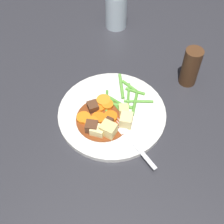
{
  "coord_description": "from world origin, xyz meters",
  "views": [
    {
      "loc": [
        0.41,
        0.22,
        0.63
      ],
      "look_at": [
        0.0,
        0.0,
        0.01
      ],
      "focal_mm": 49.37,
      "sensor_mm": 36.0,
      "label": 1
    }
  ],
  "objects_px": {
    "carrot_slice_5": "(110,117)",
    "potato_chunk_1": "(108,130)",
    "carrot_slice_2": "(103,101)",
    "meat_chunk_2": "(92,127)",
    "potato_chunk_0": "(99,131)",
    "dinner_plate": "(112,113)",
    "carrot_slice_6": "(84,118)",
    "meat_chunk_0": "(108,123)",
    "water_glass": "(116,10)",
    "pepper_mill": "(191,67)",
    "meat_chunk_1": "(93,107)",
    "carrot_slice_3": "(108,105)",
    "carrot_slice_0": "(91,123)",
    "fork": "(130,139)",
    "potato_chunk_2": "(124,110)",
    "carrot_slice_4": "(99,108)",
    "carrot_slice_1": "(99,118)",
    "potato_chunk_3": "(126,120)"
  },
  "relations": [
    {
      "from": "carrot_slice_5",
      "to": "potato_chunk_1",
      "type": "distance_m",
      "value": 0.04
    },
    {
      "from": "carrot_slice_2",
      "to": "meat_chunk_2",
      "type": "relative_size",
      "value": 1.23
    },
    {
      "from": "potato_chunk_0",
      "to": "meat_chunk_2",
      "type": "distance_m",
      "value": 0.02
    },
    {
      "from": "dinner_plate",
      "to": "carrot_slice_5",
      "type": "relative_size",
      "value": 8.0
    },
    {
      "from": "carrot_slice_2",
      "to": "carrot_slice_6",
      "type": "height_order",
      "value": "carrot_slice_2"
    },
    {
      "from": "carrot_slice_6",
      "to": "potato_chunk_0",
      "type": "bearing_deg",
      "value": 70.21
    },
    {
      "from": "meat_chunk_0",
      "to": "water_glass",
      "type": "xyz_separation_m",
      "value": [
        -0.37,
        -0.17,
        0.03
      ]
    },
    {
      "from": "carrot_slice_6",
      "to": "pepper_mill",
      "type": "bearing_deg",
      "value": 144.71
    },
    {
      "from": "carrot_slice_5",
      "to": "carrot_slice_6",
      "type": "xyz_separation_m",
      "value": [
        0.03,
        -0.06,
        -0.0
      ]
    },
    {
      "from": "meat_chunk_1",
      "to": "carrot_slice_5",
      "type": "bearing_deg",
      "value": 84.51
    },
    {
      "from": "carrot_slice_3",
      "to": "potato_chunk_1",
      "type": "height_order",
      "value": "potato_chunk_1"
    },
    {
      "from": "dinner_plate",
      "to": "carrot_slice_6",
      "type": "xyz_separation_m",
      "value": [
        0.05,
        -0.05,
        0.01
      ]
    },
    {
      "from": "carrot_slice_5",
      "to": "meat_chunk_2",
      "type": "bearing_deg",
      "value": -24.22
    },
    {
      "from": "carrot_slice_6",
      "to": "potato_chunk_0",
      "type": "relative_size",
      "value": 1.08
    },
    {
      "from": "meat_chunk_0",
      "to": "pepper_mill",
      "type": "distance_m",
      "value": 0.27
    },
    {
      "from": "carrot_slice_0",
      "to": "fork",
      "type": "height_order",
      "value": "carrot_slice_0"
    },
    {
      "from": "potato_chunk_2",
      "to": "meat_chunk_2",
      "type": "xyz_separation_m",
      "value": [
        0.08,
        -0.04,
        0.0
      ]
    },
    {
      "from": "potato_chunk_2",
      "to": "meat_chunk_0",
      "type": "xyz_separation_m",
      "value": [
        0.05,
        -0.02,
        -0.0
      ]
    },
    {
      "from": "carrot_slice_3",
      "to": "meat_chunk_1",
      "type": "relative_size",
      "value": 1.08
    },
    {
      "from": "carrot_slice_4",
      "to": "meat_chunk_1",
      "type": "height_order",
      "value": "meat_chunk_1"
    },
    {
      "from": "carrot_slice_4",
      "to": "meat_chunk_2",
      "type": "bearing_deg",
      "value": 14.2
    },
    {
      "from": "carrot_slice_3",
      "to": "meat_chunk_1",
      "type": "height_order",
      "value": "meat_chunk_1"
    },
    {
      "from": "dinner_plate",
      "to": "carrot_slice_1",
      "type": "distance_m",
      "value": 0.04
    },
    {
      "from": "carrot_slice_3",
      "to": "pepper_mill",
      "type": "xyz_separation_m",
      "value": [
        -0.19,
        0.15,
        0.04
      ]
    },
    {
      "from": "carrot_slice_3",
      "to": "fork",
      "type": "bearing_deg",
      "value": 57.12
    },
    {
      "from": "potato_chunk_3",
      "to": "meat_chunk_2",
      "type": "height_order",
      "value": "potato_chunk_3"
    },
    {
      "from": "carrot_slice_4",
      "to": "pepper_mill",
      "type": "height_order",
      "value": "pepper_mill"
    },
    {
      "from": "carrot_slice_5",
      "to": "potato_chunk_3",
      "type": "distance_m",
      "value": 0.04
    },
    {
      "from": "carrot_slice_0",
      "to": "potato_chunk_2",
      "type": "height_order",
      "value": "potato_chunk_2"
    },
    {
      "from": "meat_chunk_0",
      "to": "meat_chunk_1",
      "type": "distance_m",
      "value": 0.06
    },
    {
      "from": "potato_chunk_0",
      "to": "water_glass",
      "type": "bearing_deg",
      "value": -157.65
    },
    {
      "from": "dinner_plate",
      "to": "fork",
      "type": "height_order",
      "value": "fork"
    },
    {
      "from": "carrot_slice_6",
      "to": "meat_chunk_1",
      "type": "distance_m",
      "value": 0.04
    },
    {
      "from": "carrot_slice_3",
      "to": "potato_chunk_0",
      "type": "xyz_separation_m",
      "value": [
        0.08,
        0.02,
        0.01
      ]
    },
    {
      "from": "carrot_slice_6",
      "to": "potato_chunk_0",
      "type": "xyz_separation_m",
      "value": [
        0.02,
        0.06,
        0.01
      ]
    },
    {
      "from": "carrot_slice_6",
      "to": "meat_chunk_2",
      "type": "xyz_separation_m",
      "value": [
        0.02,
        0.03,
        0.01
      ]
    },
    {
      "from": "carrot_slice_1",
      "to": "carrot_slice_2",
      "type": "relative_size",
      "value": 0.95
    },
    {
      "from": "meat_chunk_2",
      "to": "fork",
      "type": "bearing_deg",
      "value": 101.87
    },
    {
      "from": "carrot_slice_6",
      "to": "meat_chunk_1",
      "type": "relative_size",
      "value": 1.27
    },
    {
      "from": "carrot_slice_5",
      "to": "dinner_plate",
      "type": "bearing_deg",
      "value": -162.2
    },
    {
      "from": "potato_chunk_1",
      "to": "potato_chunk_3",
      "type": "bearing_deg",
      "value": 151.28
    },
    {
      "from": "potato_chunk_3",
      "to": "meat_chunk_2",
      "type": "xyz_separation_m",
      "value": [
        0.06,
        -0.06,
        -0.0
      ]
    },
    {
      "from": "carrot_slice_1",
      "to": "potato_chunk_0",
      "type": "relative_size",
      "value": 1.05
    },
    {
      "from": "fork",
      "to": "water_glass",
      "type": "xyz_separation_m",
      "value": [
        -0.38,
        -0.24,
        0.04
      ]
    },
    {
      "from": "potato_chunk_1",
      "to": "meat_chunk_0",
      "type": "height_order",
      "value": "potato_chunk_1"
    },
    {
      "from": "carrot_slice_6",
      "to": "potato_chunk_2",
      "type": "bearing_deg",
      "value": 128.95
    },
    {
      "from": "carrot_slice_2",
      "to": "meat_chunk_1",
      "type": "xyz_separation_m",
      "value": [
        0.03,
        -0.01,
        0.0
      ]
    },
    {
      "from": "fork",
      "to": "carrot_slice_6",
      "type": "bearing_deg",
      "value": -89.58
    },
    {
      "from": "carrot_slice_4",
      "to": "carrot_slice_6",
      "type": "height_order",
      "value": "carrot_slice_6"
    },
    {
      "from": "dinner_plate",
      "to": "meat_chunk_2",
      "type": "height_order",
      "value": "meat_chunk_2"
    }
  ]
}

